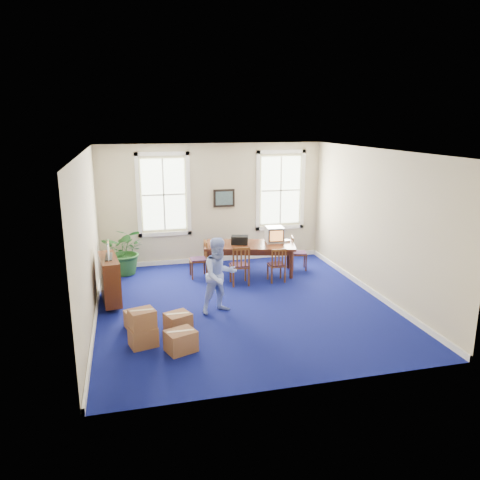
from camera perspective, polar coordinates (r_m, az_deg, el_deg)
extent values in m
plane|color=navy|center=(9.98, 0.27, -7.84)|extent=(6.50, 6.50, 0.00)
plane|color=white|center=(9.25, 0.29, 10.82)|extent=(6.50, 6.50, 0.00)
plane|color=#C7B995|center=(12.60, -3.34, 4.43)|extent=(6.50, 0.00, 6.50)
plane|color=#C7B995|center=(6.51, 7.31, -5.26)|extent=(6.50, 0.00, 6.50)
plane|color=#C7B995|center=(9.25, -18.06, 0.06)|extent=(0.00, 6.50, 6.50)
plane|color=#C7B995|center=(10.61, 16.20, 1.98)|extent=(0.00, 6.50, 6.50)
cube|color=white|center=(12.93, -3.22, -2.33)|extent=(6.00, 0.04, 0.12)
cube|color=white|center=(9.72, -17.17, -8.76)|extent=(0.04, 6.50, 0.12)
cube|color=white|center=(11.02, 15.51, -5.87)|extent=(0.04, 6.50, 0.12)
cube|color=white|center=(12.02, 5.66, -0.09)|extent=(0.17, 0.20, 0.05)
cube|color=black|center=(11.71, -0.05, 0.00)|extent=(0.48, 0.38, 0.21)
imported|color=#9CB3FB|center=(9.35, -2.51, -4.34)|extent=(0.89, 0.78, 1.55)
cube|color=#4B2211|center=(10.24, -15.58, -4.99)|extent=(0.49, 1.23, 0.94)
imported|color=#225421|center=(12.04, -13.71, -1.27)|extent=(1.31, 1.22, 1.22)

